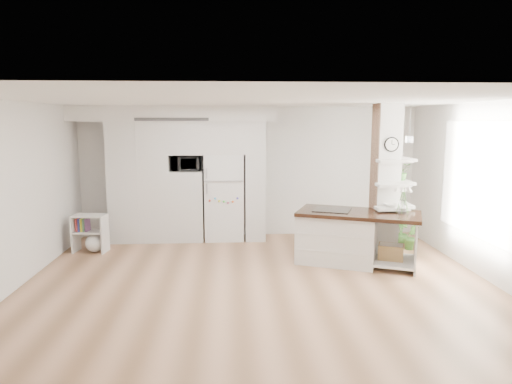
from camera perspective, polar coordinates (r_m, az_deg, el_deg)
floor at (r=6.96m, az=0.25°, el=-11.36°), size 7.00×6.00×0.01m
room at (r=6.56m, az=0.26°, el=4.04°), size 7.04×6.04×2.72m
cabinet_wall at (r=9.29m, az=-9.74°, el=3.17°), size 4.00×0.71×2.70m
refrigerator at (r=9.33m, az=-3.98°, el=-0.61°), size 0.78×0.69×1.75m
column at (r=8.21m, az=16.56°, el=1.11°), size 0.69×0.90×2.70m
window at (r=7.90m, az=26.19°, el=1.36°), size 0.00×2.40×2.40m
pendant_light at (r=7.00m, az=14.29°, el=6.25°), size 0.12×0.12×0.10m
kitchen_island at (r=7.97m, az=10.97°, el=-5.37°), size 2.21×1.63×1.47m
bookshelf at (r=9.00m, az=-19.85°, el=-5.16°), size 0.63×0.42×0.70m
floor_plant_a at (r=9.12m, az=18.83°, el=-5.30°), size 0.31×0.27×0.50m
floor_plant_b at (r=9.58m, az=17.69°, el=-4.80°), size 0.30×0.30×0.43m
microwave at (r=9.23m, az=-8.71°, el=3.55°), size 0.54×0.37×0.30m
shelf_plant at (r=8.44m, az=17.83°, el=2.44°), size 0.27×0.23×0.30m
decor_bowl at (r=8.02m, az=16.47°, el=-1.59°), size 0.22×0.22×0.05m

